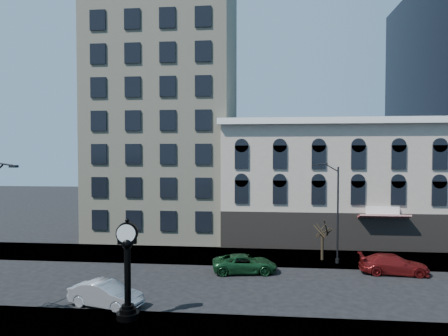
# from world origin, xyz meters

# --- Properties ---
(ground) EXTENTS (160.00, 160.00, 0.00)m
(ground) POSITION_xyz_m (0.00, 0.00, 0.00)
(ground) COLOR black
(ground) RESTS_ON ground
(sidewalk_far) EXTENTS (160.00, 6.00, 0.12)m
(sidewalk_far) POSITION_xyz_m (0.00, 8.00, 0.06)
(sidewalk_far) COLOR gray
(sidewalk_far) RESTS_ON ground
(cream_tower) EXTENTS (15.90, 15.40, 42.50)m
(cream_tower) POSITION_xyz_m (-6.11, 18.88, 19.32)
(cream_tower) COLOR #B9B294
(cream_tower) RESTS_ON ground
(victorian_row) EXTENTS (22.60, 11.19, 12.50)m
(victorian_row) POSITION_xyz_m (12.00, 15.89, 6.00)
(victorian_row) COLOR #B2A292
(victorian_row) RESTS_ON ground
(street_clock) EXTENTS (1.24, 1.24, 5.49)m
(street_clock) POSITION_xyz_m (-2.29, -6.09, 2.60)
(street_clock) COLOR black
(street_clock) RESTS_ON sidewalk_near
(street_lamp_far) EXTENTS (2.17, 0.40, 8.38)m
(street_lamp_far) POSITION_xyz_m (10.53, 6.26, 6.45)
(street_lamp_far) COLOR black
(street_lamp_far) RESTS_ON sidewalk_far
(bare_tree_far) EXTENTS (2.24, 2.24, 3.84)m
(bare_tree_far) POSITION_xyz_m (10.06, 7.25, 3.00)
(bare_tree_far) COLOR black
(bare_tree_far) RESTS_ON sidewalk_far
(car_near_b) EXTENTS (4.77, 2.73, 1.49)m
(car_near_b) POSITION_xyz_m (-4.28, -4.25, 0.74)
(car_near_b) COLOR #A5A8AD
(car_near_b) RESTS_ON ground
(car_far_a) EXTENTS (5.21, 2.95, 1.37)m
(car_far_a) POSITION_xyz_m (3.66, 3.37, 0.69)
(car_far_a) COLOR #143F1E
(car_far_a) RESTS_ON ground
(car_far_b) EXTENTS (5.15, 2.34, 1.46)m
(car_far_b) POSITION_xyz_m (14.93, 4.12, 0.73)
(car_far_b) COLOR maroon
(car_far_b) RESTS_ON ground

